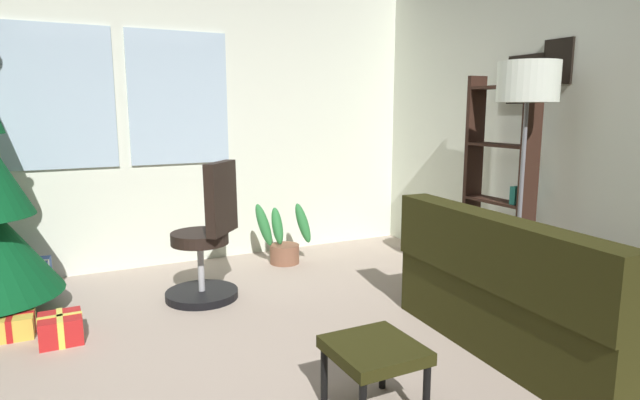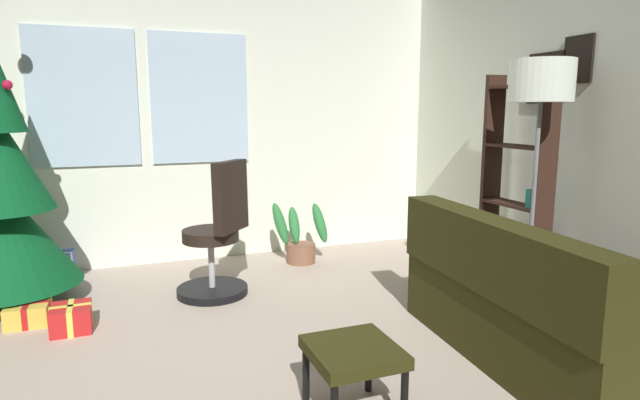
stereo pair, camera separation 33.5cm
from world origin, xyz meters
name	(u,v)px [view 2 (the right image)]	position (x,y,z in m)	size (l,w,h in m)	color
wall_back_with_windows	(184,113)	(-0.02, 2.71, 1.42)	(5.02, 0.12, 2.83)	silver
couch	(562,312)	(1.71, -0.28, 0.31)	(1.50, 1.84, 0.86)	#2A290E
footstool	(353,357)	(0.35, -0.36, 0.31)	(0.41, 0.43, 0.36)	#2A290E
gift_box_red	(71,318)	(-0.99, 1.23, 0.09)	(0.26, 0.27, 0.18)	red
gift_box_gold	(28,313)	(-1.28, 1.47, 0.07)	(0.28, 0.27, 0.15)	gold
gift_box_blue	(57,269)	(-1.17, 2.30, 0.13)	(0.28, 0.34, 0.28)	#2D4C99
office_chair	(217,243)	(0.06, 1.56, 0.42)	(0.59, 0.58, 1.08)	black
bookshelf	(515,201)	(2.30, 0.81, 0.74)	(0.18, 0.64, 1.74)	black
floor_lamp	(541,95)	(2.04, 0.35, 1.56)	(0.42, 0.42, 1.79)	slate
potted_plant	(300,240)	(0.95, 2.19, 0.22)	(0.58, 0.33, 0.60)	brown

